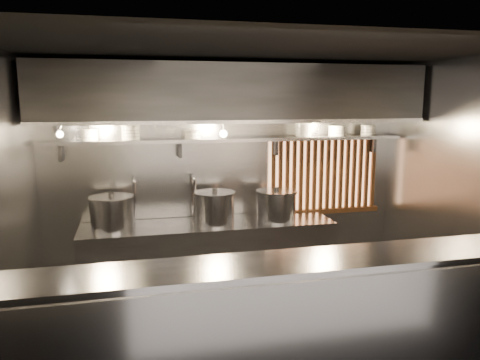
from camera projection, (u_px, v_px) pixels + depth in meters
name	position (u px, v px, depth m)	size (l,w,h in m)	color
floor	(258.00, 336.00, 4.72)	(4.50, 4.50, 0.00)	black
ceiling	(260.00, 50.00, 4.24)	(4.50, 4.50, 0.00)	black
wall_back	(227.00, 176.00, 5.92)	(4.50, 4.50, 0.00)	gray
wall_left	(4.00, 214.00, 3.97)	(3.00, 3.00, 0.00)	gray
wall_right	(461.00, 190.00, 4.99)	(3.00, 3.00, 0.00)	gray
serving_counter	(290.00, 329.00, 3.70)	(4.50, 0.56, 1.13)	#99999E
cooking_bench	(209.00, 259.00, 5.66)	(3.00, 0.70, 0.90)	#99999E
bowl_shelf	(230.00, 140.00, 5.67)	(4.40, 0.34, 0.04)	#99999E
exhaust_hood	(233.00, 94.00, 5.36)	(4.40, 0.81, 0.65)	#2D2D30
wood_screen	(324.00, 175.00, 6.17)	(1.56, 0.09, 1.04)	#FFB172
faucet_left	(134.00, 189.00, 5.55)	(0.04, 0.30, 0.50)	silver
faucet_right	(193.00, 187.00, 5.70)	(0.04, 0.30, 0.50)	silver
heat_lamp	(57.00, 129.00, 4.75)	(0.25, 0.35, 0.20)	#99999E
pendant_bulb	(223.00, 134.00, 5.51)	(0.09, 0.09, 0.19)	#2D2D30
stock_pot_left	(112.00, 213.00, 5.28)	(0.59, 0.59, 0.42)	#99999E
stock_pot_mid	(215.00, 208.00, 5.52)	(0.54, 0.54, 0.43)	#99999E
stock_pot_right	(276.00, 205.00, 5.69)	(0.64, 0.64, 0.41)	#99999E
bowl_stack_0	(90.00, 135.00, 5.28)	(0.21, 0.21, 0.13)	silver
bowl_stack_1	(131.00, 132.00, 5.38)	(0.22, 0.22, 0.17)	silver
bowl_stack_2	(193.00, 135.00, 5.55)	(0.21, 0.21, 0.09)	silver
bowl_stack_3	(304.00, 130.00, 5.86)	(0.21, 0.21, 0.17)	silver
bowl_stack_4	(336.00, 131.00, 5.97)	(0.21, 0.21, 0.13)	silver
bowl_stack_5	(368.00, 130.00, 6.07)	(0.20, 0.20, 0.13)	silver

